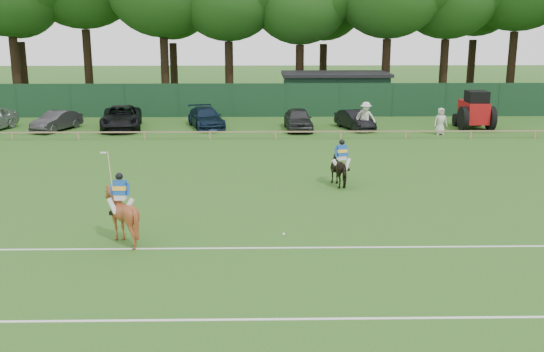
{
  "coord_description": "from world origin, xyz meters",
  "views": [
    {
      "loc": [
        0.06,
        -20.32,
        7.21
      ],
      "look_at": [
        0.5,
        3.0,
        1.4
      ],
      "focal_mm": 42.0,
      "sensor_mm": 36.0,
      "label": 1
    }
  ],
  "objects_px": {
    "spectator_right": "(441,121)",
    "tractor": "(474,111)",
    "horse_dark": "(341,169)",
    "spectator_mid": "(364,118)",
    "spectator_left": "(366,117)",
    "sedan_grey": "(57,121)",
    "suv_black": "(121,118)",
    "horse_chestnut": "(121,215)",
    "utility_shed": "(335,92)",
    "polo_ball": "(284,234)",
    "estate_black": "(355,120)",
    "hatch_grey": "(298,119)",
    "sedan_navy": "(206,118)"
  },
  "relations": [
    {
      "from": "hatch_grey",
      "to": "tractor",
      "type": "bearing_deg",
      "value": -1.81
    },
    {
      "from": "sedan_navy",
      "to": "spectator_right",
      "type": "bearing_deg",
      "value": -27.47
    },
    {
      "from": "horse_chestnut",
      "to": "suv_black",
      "type": "distance_m",
      "value": 22.63
    },
    {
      "from": "sedan_navy",
      "to": "sedan_grey",
      "type": "bearing_deg",
      "value": 168.83
    },
    {
      "from": "spectator_left",
      "to": "utility_shed",
      "type": "height_order",
      "value": "utility_shed"
    },
    {
      "from": "horse_dark",
      "to": "hatch_grey",
      "type": "height_order",
      "value": "horse_dark"
    },
    {
      "from": "horse_dark",
      "to": "polo_ball",
      "type": "distance_m",
      "value": 7.23
    },
    {
      "from": "utility_shed",
      "to": "polo_ball",
      "type": "bearing_deg",
      "value": -99.81
    },
    {
      "from": "horse_chestnut",
      "to": "horse_dark",
      "type": "bearing_deg",
      "value": -136.07
    },
    {
      "from": "suv_black",
      "to": "tractor",
      "type": "distance_m",
      "value": 23.48
    },
    {
      "from": "horse_dark",
      "to": "spectator_mid",
      "type": "bearing_deg",
      "value": -120.66
    },
    {
      "from": "sedan_grey",
      "to": "spectator_mid",
      "type": "bearing_deg",
      "value": 18.18
    },
    {
      "from": "spectator_left",
      "to": "spectator_mid",
      "type": "xyz_separation_m",
      "value": [
        -0.12,
        0.1,
        -0.07
      ]
    },
    {
      "from": "spectator_left",
      "to": "hatch_grey",
      "type": "bearing_deg",
      "value": -179.66
    },
    {
      "from": "horse_chestnut",
      "to": "hatch_grey",
      "type": "distance_m",
      "value": 22.65
    },
    {
      "from": "suv_black",
      "to": "spectator_left",
      "type": "bearing_deg",
      "value": -14.68
    },
    {
      "from": "sedan_navy",
      "to": "estate_black",
      "type": "height_order",
      "value": "sedan_navy"
    },
    {
      "from": "hatch_grey",
      "to": "sedan_grey",
      "type": "bearing_deg",
      "value": 177.27
    },
    {
      "from": "horse_chestnut",
      "to": "estate_black",
      "type": "xyz_separation_m",
      "value": [
        10.88,
        21.8,
        -0.29
      ]
    },
    {
      "from": "spectator_left",
      "to": "tractor",
      "type": "relative_size",
      "value": 0.65
    },
    {
      "from": "sedan_navy",
      "to": "hatch_grey",
      "type": "xyz_separation_m",
      "value": [
        6.15,
        -1.01,
        0.04
      ]
    },
    {
      "from": "suv_black",
      "to": "spectator_right",
      "type": "distance_m",
      "value": 20.83
    },
    {
      "from": "spectator_right",
      "to": "sedan_navy",
      "type": "bearing_deg",
      "value": 166.22
    },
    {
      "from": "suv_black",
      "to": "spectator_right",
      "type": "height_order",
      "value": "spectator_right"
    },
    {
      "from": "polo_ball",
      "to": "utility_shed",
      "type": "bearing_deg",
      "value": 80.19
    },
    {
      "from": "suv_black",
      "to": "horse_chestnut",
      "type": "bearing_deg",
      "value": -86.92
    },
    {
      "from": "horse_chestnut",
      "to": "polo_ball",
      "type": "relative_size",
      "value": 20.28
    },
    {
      "from": "hatch_grey",
      "to": "tractor",
      "type": "distance_m",
      "value": 11.73
    },
    {
      "from": "polo_ball",
      "to": "utility_shed",
      "type": "height_order",
      "value": "utility_shed"
    },
    {
      "from": "horse_chestnut",
      "to": "suv_black",
      "type": "relative_size",
      "value": 0.33
    },
    {
      "from": "horse_chestnut",
      "to": "spectator_left",
      "type": "xyz_separation_m",
      "value": [
        11.38,
        20.5,
        0.08
      ]
    },
    {
      "from": "sedan_grey",
      "to": "suv_black",
      "type": "bearing_deg",
      "value": 28.3
    },
    {
      "from": "spectator_right",
      "to": "tractor",
      "type": "xyz_separation_m",
      "value": [
        2.8,
        2.03,
        0.36
      ]
    },
    {
      "from": "sedan_navy",
      "to": "spectator_left",
      "type": "distance_m",
      "value": 10.65
    },
    {
      "from": "hatch_grey",
      "to": "utility_shed",
      "type": "relative_size",
      "value": 0.5
    },
    {
      "from": "spectator_mid",
      "to": "utility_shed",
      "type": "xyz_separation_m",
      "value": [
        -0.75,
        9.7,
        0.62
      ]
    },
    {
      "from": "horse_dark",
      "to": "tractor",
      "type": "height_order",
      "value": "tractor"
    },
    {
      "from": "horse_dark",
      "to": "sedan_grey",
      "type": "xyz_separation_m",
      "value": [
        -16.95,
        14.47,
        -0.1
      ]
    },
    {
      "from": "suv_black",
      "to": "polo_ball",
      "type": "xyz_separation_m",
      "value": [
        10.03,
        -21.63,
        -0.72
      ]
    },
    {
      "from": "spectator_left",
      "to": "polo_ball",
      "type": "bearing_deg",
      "value": -93.19
    },
    {
      "from": "spectator_right",
      "to": "estate_black",
      "type": "bearing_deg",
      "value": 153.87
    },
    {
      "from": "hatch_grey",
      "to": "spectator_right",
      "type": "xyz_separation_m",
      "value": [
        8.92,
        -1.92,
        0.14
      ]
    },
    {
      "from": "horse_dark",
      "to": "spectator_left",
      "type": "bearing_deg",
      "value": -121.25
    },
    {
      "from": "horse_dark",
      "to": "estate_black",
      "type": "relative_size",
      "value": 0.46
    },
    {
      "from": "hatch_grey",
      "to": "horse_dark",
      "type": "bearing_deg",
      "value": -88.14
    },
    {
      "from": "estate_black",
      "to": "polo_ball",
      "type": "relative_size",
      "value": 41.9
    },
    {
      "from": "hatch_grey",
      "to": "estate_black",
      "type": "xyz_separation_m",
      "value": [
        3.8,
        0.29,
        -0.1
      ]
    },
    {
      "from": "horse_dark",
      "to": "spectator_mid",
      "type": "relative_size",
      "value": 0.95
    },
    {
      "from": "estate_black",
      "to": "tractor",
      "type": "height_order",
      "value": "tractor"
    },
    {
      "from": "horse_dark",
      "to": "sedan_grey",
      "type": "relative_size",
      "value": 0.45
    }
  ]
}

